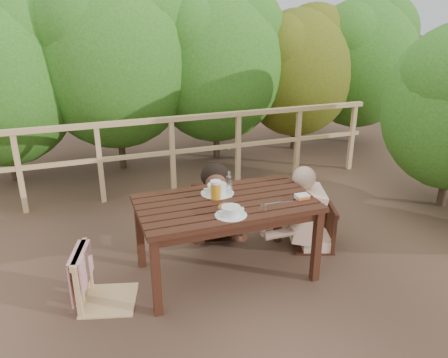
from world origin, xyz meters
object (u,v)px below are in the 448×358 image
object	(u,v)px
chair_right	(314,209)
soup_far	(217,189)
table	(226,238)
bottle	(229,184)
diner_right	(319,181)
bread_roll	(225,207)
beer_glass	(216,190)
butter_tub	(302,197)
soup_near	(231,212)
chair_far	(214,193)
chair_left	(104,253)
woman	(213,177)
tumbler	(264,209)

from	to	relation	value
chair_right	soup_far	world-z (taller)	chair_right
table	bottle	xyz separation A→B (m)	(0.08, 0.13, 0.47)
diner_right	soup_far	xyz separation A→B (m)	(-1.04, 0.02, 0.06)
bread_roll	beer_glass	xyz separation A→B (m)	(0.00, 0.23, 0.06)
chair_right	butter_tub	bearing A→B (deg)	-26.69
bread_roll	butter_tub	xyz separation A→B (m)	(0.71, -0.02, -0.01)
beer_glass	bottle	world-z (taller)	bottle
soup_near	butter_tub	size ratio (longest dim) A/B	2.19
table	bread_roll	size ratio (longest dim) A/B	13.22
chair_far	butter_tub	world-z (taller)	chair_far
chair_left	woman	bearing A→B (deg)	-39.50
soup_near	tumbler	world-z (taller)	soup_near
beer_glass	chair_right	bearing A→B (deg)	4.82
diner_right	beer_glass	bearing A→B (deg)	113.89
chair_left	chair_far	distance (m)	1.45
woman	soup_near	world-z (taller)	woman
chair_left	diner_right	size ratio (longest dim) A/B	0.65
chair_left	tumbler	distance (m)	1.32
diner_right	tumbler	size ratio (longest dim) A/B	20.91
tumbler	butter_tub	xyz separation A→B (m)	(0.42, 0.12, -0.01)
diner_right	bread_roll	distance (m)	1.14
soup_near	beer_glass	world-z (taller)	beer_glass
bread_roll	beer_glass	world-z (taller)	beer_glass
soup_near	soup_far	bearing A→B (deg)	84.78
chair_far	tumbler	world-z (taller)	chair_far
chair_far	bottle	size ratio (longest dim) A/B	4.10
chair_right	butter_tub	size ratio (longest dim) A/B	6.91
tumbler	chair_left	bearing A→B (deg)	170.30
woman	beer_glass	xyz separation A→B (m)	(-0.21, -0.70, 0.15)
diner_right	soup_near	size ratio (longest dim) A/B	5.37
chair_far	soup_near	distance (m)	1.08
soup_far	bread_roll	xyz separation A→B (m)	(-0.05, -0.34, -0.02)
chair_far	butter_tub	xyz separation A→B (m)	(0.50, -0.93, 0.26)
soup_near	bread_roll	xyz separation A→B (m)	(-0.01, 0.12, -0.01)
woman	soup_near	bearing A→B (deg)	91.87
diner_right	bread_roll	bearing A→B (deg)	125.52
chair_far	tumbler	distance (m)	1.08
bread_roll	butter_tub	world-z (taller)	bread_roll
diner_right	beer_glass	xyz separation A→B (m)	(-1.09, -0.09, 0.10)
chair_right	soup_far	bearing A→B (deg)	-71.86
soup_near	table	bearing A→B (deg)	78.22
table	soup_far	size ratio (longest dim) A/B	5.12
chair_right	soup_far	xyz separation A→B (m)	(-1.01, 0.02, 0.34)
bottle	bread_roll	bearing A→B (deg)	-117.07
woman	bread_roll	size ratio (longest dim) A/B	11.10
table	chair_right	bearing A→B (deg)	9.46
chair_left	chair_right	bearing A→B (deg)	-68.18
chair_right	beer_glass	size ratio (longest dim) A/B	4.58
chair_right	soup_far	distance (m)	1.06
chair_left	soup_far	size ratio (longest dim) A/B	3.04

